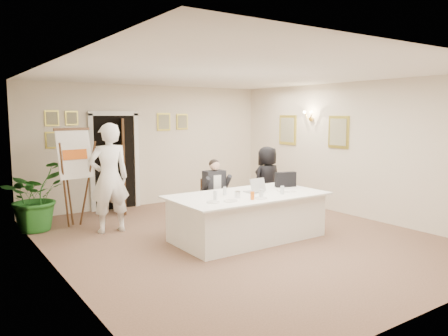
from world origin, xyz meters
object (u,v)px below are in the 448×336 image
Objects in this scene: potted_palm at (34,196)px; laptop_bag at (286,179)px; standing_man at (109,178)px; steel_jug at (237,195)px; flip_chart at (73,183)px; paper_stack at (286,191)px; standing_woman at (267,181)px; oj_glass at (252,196)px; seated_man at (216,193)px; laptop at (254,184)px; conference_table at (247,216)px.

potted_palm is 4.66m from laptop_bag.
standing_man reaches higher than steel_jug.
paper_stack is (2.94, -2.67, -0.06)m from flip_chart.
standing_woman is 2.27m from oj_glass.
flip_chart is 16.74× the size of steel_jug.
flip_chart is at bearing 161.46° from laptop_bag.
standing_man reaches higher than laptop_bag.
seated_man is 0.96m from laptop.
steel_jug is (-0.34, -1.17, 0.18)m from seated_man.
standing_man is at bearing 135.89° from conference_table.
laptop reaches higher than paper_stack.
conference_table is at bearing 139.52° from standing_man.
paper_stack is (2.50, -1.94, -0.20)m from standing_man.
laptop_bag is at bearing -34.50° from flip_chart.
conference_table is 0.58m from steel_jug.
potted_palm is at bearing -20.41° from standing_woman.
laptop is (0.22, 0.11, 0.52)m from conference_table.
steel_jug is at bearing -102.55° from seated_man.
laptop is (2.46, -2.36, 0.06)m from flip_chart.
standing_woman is 5.22× the size of paper_stack.
standing_man is 2.41m from steel_jug.
laptop_bag is at bearing 3.90° from laptop.
standing_woman is (1.40, 1.15, 0.34)m from conference_table.
seated_man is 2.68m from flip_chart.
flip_chart is at bearing -55.09° from standing_man.
flip_chart is at bearing 133.47° from laptop.
conference_table is 3.36m from flip_chart.
flip_chart is at bearing -14.98° from potted_palm.
flip_chart reaches higher than paper_stack.
laptop_bag is (-0.35, -0.94, 0.18)m from standing_woman.
laptop is (0.22, -0.89, 0.26)m from seated_man.
laptop_bag is 1.42× the size of paper_stack.
flip_chart is 3.52m from oj_glass.
flip_chart is (-2.24, 2.47, 0.46)m from conference_table.
standing_woman is at bearing 62.61° from paper_stack.
laptop_bag is at bearing -33.45° from seated_man.
standing_woman is at bearing -19.92° from flip_chart.
potted_palm is 4.58× the size of paper_stack.
laptop_bag is at bearing -31.66° from potted_palm.
potted_palm is 3.74× the size of laptop.
flip_chart is 1.26× the size of standing_woman.
standing_man is at bearing 127.34° from steel_jug.
laptop is at bearing 26.47° from steel_jug.
laptop_bag is 0.55m from paper_stack.
laptop_bag is 3.07× the size of oj_glass.
potted_palm is 11.66× the size of steel_jug.
flip_chart is at bearing 124.75° from oj_glass.
paper_stack is 2.16× the size of oj_glass.
laptop_bag is (1.05, -0.80, 0.26)m from seated_man.
conference_table is at bearing 26.65° from steel_jug.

